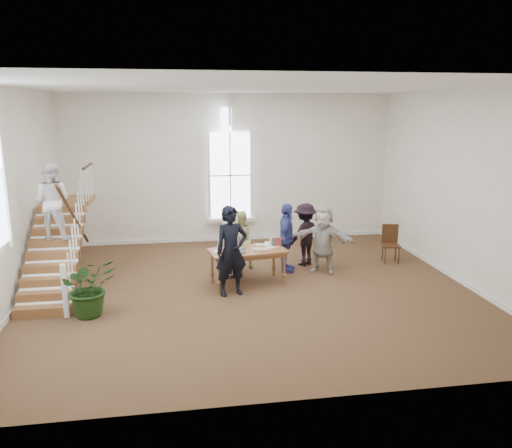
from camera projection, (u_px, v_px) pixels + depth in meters
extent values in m
plane|color=#4B321D|center=(252.00, 290.00, 11.43)|extent=(10.00, 10.00, 0.00)
plane|color=beige|center=(230.00, 169.00, 15.25)|extent=(10.00, 0.00, 10.00)
plane|color=beige|center=(301.00, 248.00, 6.59)|extent=(10.00, 0.00, 10.00)
plane|color=beige|center=(9.00, 199.00, 10.17)|extent=(0.00, 9.00, 9.00)
plane|color=beige|center=(462.00, 187.00, 11.68)|extent=(0.00, 9.00, 9.00)
plane|color=white|center=(251.00, 86.00, 10.41)|extent=(10.00, 10.00, 0.00)
cube|color=white|center=(231.00, 219.00, 15.43)|extent=(1.45, 0.28, 0.10)
plane|color=white|center=(230.00, 175.00, 15.24)|extent=(2.60, 0.00, 2.60)
plane|color=white|center=(230.00, 122.00, 14.88)|extent=(0.60, 0.60, 0.85)
cube|color=white|center=(231.00, 238.00, 15.72)|extent=(10.00, 0.04, 0.12)
imported|color=pink|center=(231.00, 213.00, 15.36)|extent=(0.17, 0.17, 0.30)
cube|color=brown|center=(43.00, 311.00, 9.98)|extent=(1.10, 0.30, 0.20)
cube|color=brown|center=(46.00, 296.00, 10.23)|extent=(1.10, 0.30, 0.20)
cube|color=brown|center=(48.00, 282.00, 10.47)|extent=(1.10, 0.30, 0.20)
cube|color=brown|center=(51.00, 268.00, 10.71)|extent=(1.10, 0.30, 0.20)
cube|color=brown|center=(53.00, 255.00, 10.96)|extent=(1.10, 0.30, 0.20)
cube|color=brown|center=(56.00, 243.00, 11.20)|extent=(1.10, 0.30, 0.20)
cube|color=brown|center=(58.00, 231.00, 11.44)|extent=(1.10, 0.30, 0.20)
cube|color=brown|center=(60.00, 220.00, 11.69)|extent=(1.10, 0.30, 0.20)
cube|color=brown|center=(62.00, 209.00, 11.93)|extent=(1.10, 0.30, 0.20)
cube|color=brown|center=(70.00, 201.00, 12.79)|extent=(1.10, 1.20, 0.12)
cube|color=white|center=(65.00, 291.00, 9.81)|extent=(0.10, 0.10, 1.10)
cylinder|color=#321E0D|center=(74.00, 217.00, 10.84)|extent=(0.07, 2.74, 1.86)
imported|color=silver|center=(52.00, 201.00, 10.98)|extent=(0.94, 0.79, 1.72)
cube|color=brown|center=(248.00, 251.00, 11.66)|extent=(1.89, 1.16, 0.05)
cube|color=brown|center=(248.00, 254.00, 11.68)|extent=(1.75, 1.02, 0.10)
cylinder|color=brown|center=(219.00, 276.00, 11.20)|extent=(0.07, 0.07, 0.78)
cylinder|color=brown|center=(284.00, 269.00, 11.68)|extent=(0.07, 0.07, 0.78)
cylinder|color=brown|center=(212.00, 267.00, 11.83)|extent=(0.07, 0.07, 0.78)
cylinder|color=brown|center=(274.00, 261.00, 12.31)|extent=(0.07, 0.07, 0.78)
cube|color=silver|center=(218.00, 251.00, 11.48)|extent=(0.29, 0.28, 0.02)
cube|color=beige|center=(259.00, 245.00, 11.93)|extent=(0.23, 0.26, 0.05)
cube|color=tan|center=(264.00, 250.00, 11.59)|extent=(0.24, 0.24, 0.04)
cube|color=silver|center=(267.00, 246.00, 11.91)|extent=(0.25, 0.26, 0.05)
cube|color=#4C5972|center=(239.00, 249.00, 11.71)|extent=(0.27, 0.27, 0.02)
cube|color=maroon|center=(225.00, 250.00, 11.56)|extent=(0.25, 0.21, 0.06)
cube|color=white|center=(271.00, 247.00, 11.86)|extent=(0.17, 0.25, 0.02)
cube|color=#BFB299|center=(258.00, 249.00, 11.62)|extent=(0.23, 0.23, 0.04)
cube|color=silver|center=(272.00, 244.00, 12.13)|extent=(0.25, 0.30, 0.02)
cube|color=beige|center=(234.00, 250.00, 11.55)|extent=(0.17, 0.21, 0.05)
cube|color=tan|center=(275.00, 247.00, 11.88)|extent=(0.25, 0.26, 0.02)
cube|color=silver|center=(269.00, 243.00, 12.13)|extent=(0.26, 0.24, 0.04)
cube|color=#4C5972|center=(238.00, 252.00, 11.45)|extent=(0.32, 0.36, 0.03)
imported|color=black|center=(231.00, 251.00, 10.92)|extent=(0.83, 0.65, 2.01)
imported|color=silver|center=(230.00, 245.00, 12.18)|extent=(0.92, 0.76, 1.61)
imported|color=#D5D185|center=(240.00, 241.00, 12.72)|extent=(0.93, 0.87, 1.53)
imported|color=#383F86|center=(286.00, 238.00, 12.54)|extent=(0.75, 1.11, 1.76)
imported|color=black|center=(305.00, 234.00, 13.07)|extent=(1.23, 1.05, 1.66)
imported|color=#B5ACA3|center=(323.00, 239.00, 12.49)|extent=(1.62, 1.21, 1.70)
imported|color=#183410|center=(89.00, 287.00, 9.90)|extent=(1.34, 1.26, 1.19)
cube|color=#321E0D|center=(391.00, 245.00, 13.36)|extent=(0.51, 0.51, 0.05)
cube|color=#321E0D|center=(390.00, 233.00, 13.49)|extent=(0.44, 0.12, 0.52)
cylinder|color=#321E0D|center=(385.00, 256.00, 13.25)|extent=(0.04, 0.04, 0.46)
cylinder|color=#321E0D|center=(399.00, 256.00, 13.23)|extent=(0.04, 0.04, 0.46)
cylinder|color=#321E0D|center=(382.00, 252.00, 13.59)|extent=(0.04, 0.04, 0.46)
cylinder|color=#321E0D|center=(395.00, 252.00, 13.58)|extent=(0.04, 0.04, 0.46)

